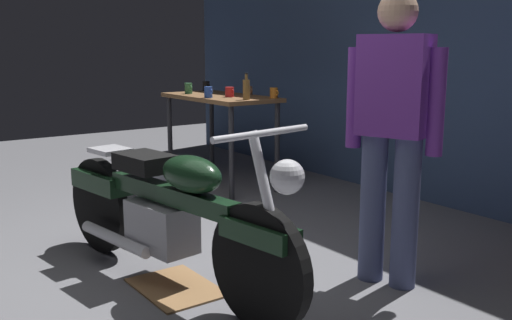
% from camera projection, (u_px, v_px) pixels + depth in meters
% --- Properties ---
extents(ground_plane, '(12.00, 12.00, 0.00)m').
position_uv_depth(ground_plane, '(159.00, 278.00, 3.50)').
color(ground_plane, slate).
extents(back_wall, '(8.00, 0.12, 3.10)m').
position_uv_depth(back_wall, '(458.00, 25.00, 4.81)').
color(back_wall, '#384C70').
rests_on(back_wall, ground_plane).
extents(workbench, '(1.30, 0.64, 0.90)m').
position_uv_depth(workbench, '(220.00, 107.00, 5.73)').
color(workbench, brown).
rests_on(workbench, ground_plane).
extents(motorcycle, '(2.18, 0.68, 1.00)m').
position_uv_depth(motorcycle, '(167.00, 210.00, 3.32)').
color(motorcycle, black).
rests_on(motorcycle, ground_plane).
extents(person_standing, '(0.54, 0.33, 1.67)m').
position_uv_depth(person_standing, '(393.00, 128.00, 3.25)').
color(person_standing, '#4B537E').
rests_on(person_standing, ground_plane).
extents(drip_tray, '(0.56, 0.40, 0.01)m').
position_uv_depth(drip_tray, '(176.00, 287.00, 3.34)').
color(drip_tray, olive).
rests_on(drip_tray, ground_plane).
extents(storage_bin, '(0.44, 0.32, 0.34)m').
position_uv_depth(storage_bin, '(147.00, 174.00, 5.54)').
color(storage_bin, gray).
rests_on(storage_bin, ground_plane).
extents(mug_orange_travel, '(0.11, 0.07, 0.10)m').
position_uv_depth(mug_orange_travel, '(274.00, 93.00, 5.38)').
color(mug_orange_travel, orange).
rests_on(mug_orange_travel, workbench).
extents(mug_red_diner, '(0.12, 0.08, 0.09)m').
position_uv_depth(mug_red_diner, '(230.00, 92.00, 5.52)').
color(mug_red_diner, red).
rests_on(mug_red_diner, workbench).
extents(mug_brown_stoneware, '(0.12, 0.09, 0.09)m').
position_uv_depth(mug_brown_stoneware, '(248.00, 91.00, 5.72)').
color(mug_brown_stoneware, brown).
rests_on(mug_brown_stoneware, workbench).
extents(mug_black_matte, '(0.11, 0.07, 0.11)m').
position_uv_depth(mug_black_matte, '(206.00, 86.00, 6.22)').
color(mug_black_matte, black).
rests_on(mug_black_matte, workbench).
extents(mug_blue_enamel, '(0.11, 0.08, 0.10)m').
position_uv_depth(mug_blue_enamel, '(208.00, 92.00, 5.43)').
color(mug_blue_enamel, '#2D51AD').
rests_on(mug_blue_enamel, workbench).
extents(mug_green_speckled, '(0.11, 0.08, 0.11)m').
position_uv_depth(mug_green_speckled, '(189.00, 88.00, 5.90)').
color(mug_green_speckled, '#3D7F4C').
rests_on(mug_green_speckled, workbench).
extents(bottle, '(0.06, 0.06, 0.24)m').
position_uv_depth(bottle, '(246.00, 89.00, 5.22)').
color(bottle, olive).
rests_on(bottle, workbench).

